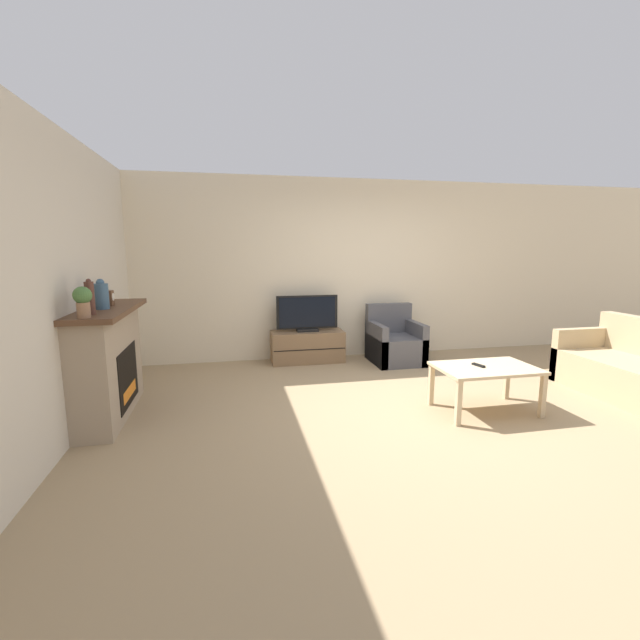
% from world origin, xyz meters
% --- Properties ---
extents(ground_plane, '(24.00, 24.00, 0.00)m').
position_xyz_m(ground_plane, '(0.00, 0.00, 0.00)').
color(ground_plane, '#9E8460').
extents(wall_back, '(12.00, 0.06, 2.70)m').
position_xyz_m(wall_back, '(0.00, 2.34, 1.35)').
color(wall_back, beige).
rests_on(wall_back, ground).
extents(wall_left, '(0.06, 12.00, 2.70)m').
position_xyz_m(wall_left, '(-3.29, 0.00, 1.35)').
color(wall_left, beige).
rests_on(wall_left, ground).
extents(fireplace, '(0.47, 1.50, 1.10)m').
position_xyz_m(fireplace, '(-3.09, 0.41, 0.56)').
color(fireplace, tan).
rests_on(fireplace, ground).
extents(mantel_vase_left, '(0.08, 0.08, 0.31)m').
position_xyz_m(mantel_vase_left, '(-3.07, -0.04, 1.25)').
color(mantel_vase_left, '#512D23').
rests_on(mantel_vase_left, fireplace).
extents(mantel_vase_centre_left, '(0.13, 0.13, 0.29)m').
position_xyz_m(mantel_vase_centre_left, '(-3.07, 0.30, 1.24)').
color(mantel_vase_centre_left, '#385670').
rests_on(mantel_vase_centre_left, fireplace).
extents(mantel_clock, '(0.08, 0.11, 0.15)m').
position_xyz_m(mantel_clock, '(-3.07, 0.56, 1.18)').
color(mantel_clock, brown).
rests_on(mantel_clock, fireplace).
extents(potted_plant, '(0.15, 0.15, 0.26)m').
position_xyz_m(potted_plant, '(-3.07, -0.23, 1.25)').
color(potted_plant, '#936B4C').
rests_on(potted_plant, fireplace).
extents(tv_stand, '(1.07, 0.43, 0.46)m').
position_xyz_m(tv_stand, '(-0.78, 2.05, 0.23)').
color(tv_stand, brown).
rests_on(tv_stand, ground).
extents(tv, '(0.91, 0.18, 0.53)m').
position_xyz_m(tv, '(-0.78, 2.05, 0.71)').
color(tv, black).
rests_on(tv, tv_stand).
extents(armchair, '(0.70, 0.76, 0.84)m').
position_xyz_m(armchair, '(0.48, 1.78, 0.28)').
color(armchair, '#4C4C51').
rests_on(armchair, ground).
extents(coffee_table, '(1.00, 0.65, 0.48)m').
position_xyz_m(coffee_table, '(0.66, -0.25, 0.42)').
color(coffee_table, '#CCB289').
rests_on(coffee_table, ground).
extents(remote, '(0.08, 0.16, 0.02)m').
position_xyz_m(remote, '(0.59, -0.22, 0.49)').
color(remote, black).
rests_on(remote, coffee_table).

